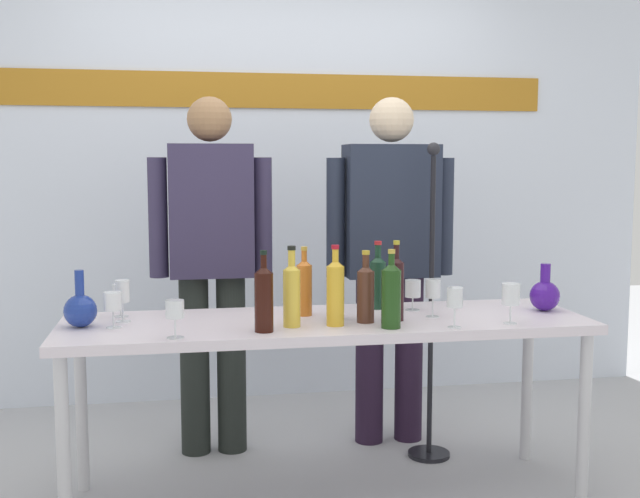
# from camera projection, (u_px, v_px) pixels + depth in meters

# --- Properties ---
(ground_plane) EXTENTS (10.00, 10.00, 0.00)m
(ground_plane) POSITION_uv_depth(u_px,v_px,m) (326.00, 498.00, 3.31)
(ground_plane) COLOR #AAABAF
(back_wall) EXTENTS (4.59, 0.11, 3.00)m
(back_wall) POSITION_uv_depth(u_px,v_px,m) (278.00, 146.00, 4.66)
(back_wall) COLOR silver
(back_wall) RESTS_ON ground
(display_table) EXTENTS (2.15, 0.63, 0.77)m
(display_table) POSITION_uv_depth(u_px,v_px,m) (326.00, 334.00, 3.23)
(display_table) COLOR silver
(display_table) RESTS_ON ground
(decanter_blue_left) EXTENTS (0.13, 0.13, 0.22)m
(decanter_blue_left) POSITION_uv_depth(u_px,v_px,m) (80.00, 309.00, 3.06)
(decanter_blue_left) COLOR navy
(decanter_blue_left) RESTS_ON display_table
(decanter_blue_right) EXTENTS (0.13, 0.13, 0.21)m
(decanter_blue_right) POSITION_uv_depth(u_px,v_px,m) (545.00, 294.00, 3.39)
(decanter_blue_right) COLOR #431891
(decanter_blue_right) RESTS_ON display_table
(presenter_left) EXTENTS (0.58, 0.22, 1.71)m
(presenter_left) POSITION_uv_depth(u_px,v_px,m) (212.00, 253.00, 3.74)
(presenter_left) COLOR black
(presenter_left) RESTS_ON ground
(presenter_right) EXTENTS (0.64, 0.22, 1.72)m
(presenter_right) POSITION_uv_depth(u_px,v_px,m) (390.00, 246.00, 3.89)
(presenter_right) COLOR black
(presenter_right) RESTS_ON ground
(wine_bottle_0) EXTENTS (0.07, 0.07, 0.31)m
(wine_bottle_0) POSITION_uv_depth(u_px,v_px,m) (335.00, 288.00, 3.20)
(wine_bottle_0) COLOR black
(wine_bottle_0) RESTS_ON display_table
(wine_bottle_1) EXTENTS (0.07, 0.07, 0.32)m
(wine_bottle_1) POSITION_uv_depth(u_px,v_px,m) (335.00, 291.00, 3.08)
(wine_bottle_1) COLOR gold
(wine_bottle_1) RESTS_ON display_table
(wine_bottle_2) EXTENTS (0.06, 0.06, 0.29)m
(wine_bottle_2) POSITION_uv_depth(u_px,v_px,m) (304.00, 286.00, 3.29)
(wine_bottle_2) COLOR orange
(wine_bottle_2) RESTS_ON display_table
(wine_bottle_3) EXTENTS (0.07, 0.07, 0.32)m
(wine_bottle_3) POSITION_uv_depth(u_px,v_px,m) (292.00, 292.00, 3.06)
(wine_bottle_3) COLOR gold
(wine_bottle_3) RESTS_ON display_table
(wine_bottle_4) EXTENTS (0.07, 0.07, 0.29)m
(wine_bottle_4) POSITION_uv_depth(u_px,v_px,m) (366.00, 291.00, 3.14)
(wine_bottle_4) COLOR #4D2A1E
(wine_bottle_4) RESTS_ON display_table
(wine_bottle_5) EXTENTS (0.07, 0.07, 0.31)m
(wine_bottle_5) POSITION_uv_depth(u_px,v_px,m) (264.00, 297.00, 2.97)
(wine_bottle_5) COLOR black
(wine_bottle_5) RESTS_ON display_table
(wine_bottle_6) EXTENTS (0.08, 0.08, 0.31)m
(wine_bottle_6) POSITION_uv_depth(u_px,v_px,m) (391.00, 294.00, 3.04)
(wine_bottle_6) COLOR #1D4115
(wine_bottle_6) RESTS_ON display_table
(wine_bottle_7) EXTENTS (0.06, 0.06, 0.33)m
(wine_bottle_7) POSITION_uv_depth(u_px,v_px,m) (396.00, 287.00, 3.18)
(wine_bottle_7) COLOR black
(wine_bottle_7) RESTS_ON display_table
(wine_bottle_8) EXTENTS (0.07, 0.07, 0.30)m
(wine_bottle_8) POSITION_uv_depth(u_px,v_px,m) (378.00, 280.00, 3.44)
(wine_bottle_8) COLOR #173A26
(wine_bottle_8) RESTS_ON display_table
(wine_glass_left_0) EXTENTS (0.07, 0.07, 0.14)m
(wine_glass_left_0) POSITION_uv_depth(u_px,v_px,m) (175.00, 310.00, 2.86)
(wine_glass_left_0) COLOR white
(wine_glass_left_0) RESTS_ON display_table
(wine_glass_left_1) EXTENTS (0.06, 0.06, 0.17)m
(wine_glass_left_1) POSITION_uv_depth(u_px,v_px,m) (122.00, 292.00, 3.15)
(wine_glass_left_1) COLOR white
(wine_glass_left_1) RESTS_ON display_table
(wine_glass_left_2) EXTENTS (0.06, 0.06, 0.14)m
(wine_glass_left_2) POSITION_uv_depth(u_px,v_px,m) (120.00, 294.00, 3.26)
(wine_glass_left_2) COLOR white
(wine_glass_left_2) RESTS_ON display_table
(wine_glass_left_3) EXTENTS (0.07, 0.07, 0.14)m
(wine_glass_left_3) POSITION_uv_depth(u_px,v_px,m) (113.00, 302.00, 3.04)
(wine_glass_left_3) COLOR white
(wine_glass_left_3) RESTS_ON display_table
(wine_glass_right_0) EXTENTS (0.07, 0.07, 0.16)m
(wine_glass_right_0) POSITION_uv_depth(u_px,v_px,m) (511.00, 295.00, 3.12)
(wine_glass_right_0) COLOR white
(wine_glass_right_0) RESTS_ON display_table
(wine_glass_right_1) EXTENTS (0.06, 0.06, 0.16)m
(wine_glass_right_1) POSITION_uv_depth(u_px,v_px,m) (455.00, 298.00, 3.04)
(wine_glass_right_1) COLOR white
(wine_glass_right_1) RESTS_ON display_table
(wine_glass_right_2) EXTENTS (0.06, 0.06, 0.16)m
(wine_glass_right_2) POSITION_uv_depth(u_px,v_px,m) (433.00, 289.00, 3.25)
(wine_glass_right_2) COLOR white
(wine_glass_right_2) RESTS_ON display_table
(wine_glass_right_3) EXTENTS (0.07, 0.07, 0.13)m
(wine_glass_right_3) POSITION_uv_depth(u_px,v_px,m) (413.00, 289.00, 3.40)
(wine_glass_right_3) COLOR white
(wine_glass_right_3) RESTS_ON display_table
(microphone_stand) EXTENTS (0.20, 0.20, 1.50)m
(microphone_stand) POSITION_uv_depth(u_px,v_px,m) (430.00, 355.00, 3.72)
(microphone_stand) COLOR black
(microphone_stand) RESTS_ON ground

